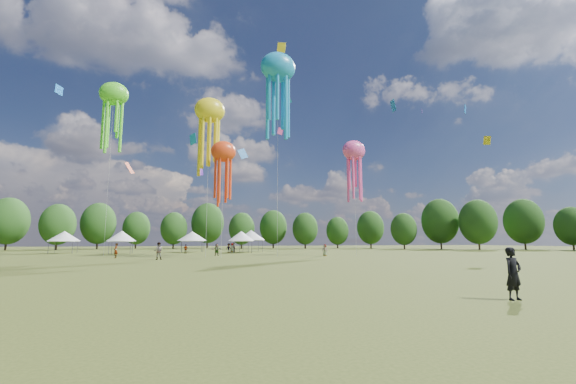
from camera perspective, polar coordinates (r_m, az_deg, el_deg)
name	(u,v)px	position (r m, az deg, el deg)	size (l,w,h in m)	color
ground	(308,296)	(14.43, 3.05, -15.71)	(300.00, 300.00, 0.00)	#384416
observer_main	(513,273)	(15.51, 31.36, -10.65)	(0.67, 0.44, 1.83)	black
spectator_near	(158,251)	(44.17, -19.33, -8.56)	(0.94, 0.73, 1.92)	gray
spectators_far	(226,249)	(61.81, -9.54, -8.58)	(27.83, 25.07, 1.80)	gray
festival_tents	(182,236)	(69.65, -15.92, -6.52)	(37.36, 11.70, 4.17)	#47474C
show_kites	(233,114)	(53.75, -8.47, 11.77)	(37.95, 14.70, 28.57)	yellow
small_kites	(215,56)	(60.99, -11.18, 19.85)	(72.13, 55.08, 45.58)	yellow
treeline	(179,218)	(76.07, -16.41, -3.88)	(201.57, 95.24, 13.43)	#38281C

